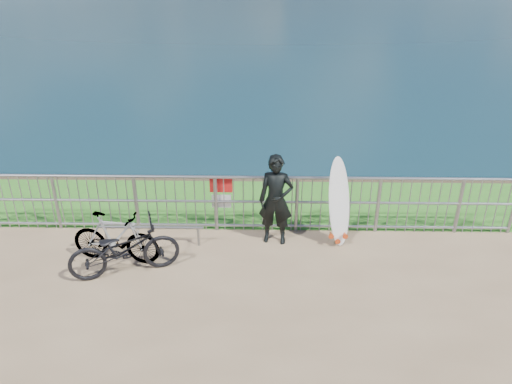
{
  "coord_description": "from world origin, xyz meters",
  "views": [
    {
      "loc": [
        0.41,
        -6.64,
        4.8
      ],
      "look_at": [
        0.25,
        1.2,
        1.0
      ],
      "focal_mm": 35.0,
      "sensor_mm": 36.0,
      "label": 1
    }
  ],
  "objects_px": {
    "bicycle_far": "(115,237)",
    "surfboard": "(339,205)",
    "bicycle_near": "(124,249)",
    "surfer": "(276,200)"
  },
  "relations": [
    {
      "from": "surfer",
      "to": "surfboard",
      "type": "relative_size",
      "value": 1.02
    },
    {
      "from": "surfboard",
      "to": "bicycle_far",
      "type": "relative_size",
      "value": 1.07
    },
    {
      "from": "surfboard",
      "to": "bicycle_near",
      "type": "distance_m",
      "value": 3.74
    },
    {
      "from": "surfboard",
      "to": "bicycle_near",
      "type": "height_order",
      "value": "surfboard"
    },
    {
      "from": "surfer",
      "to": "bicycle_near",
      "type": "xyz_separation_m",
      "value": [
        -2.46,
        -1.07,
        -0.37
      ]
    },
    {
      "from": "surfer",
      "to": "bicycle_far",
      "type": "relative_size",
      "value": 1.09
    },
    {
      "from": "surfer",
      "to": "bicycle_near",
      "type": "bearing_deg",
      "value": -148.96
    },
    {
      "from": "bicycle_far",
      "to": "surfboard",
      "type": "bearing_deg",
      "value": -70.98
    },
    {
      "from": "surfer",
      "to": "surfboard",
      "type": "xyz_separation_m",
      "value": [
        1.11,
        -0.03,
        -0.08
      ]
    },
    {
      "from": "surfer",
      "to": "bicycle_near",
      "type": "relative_size",
      "value": 0.94
    }
  ]
}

